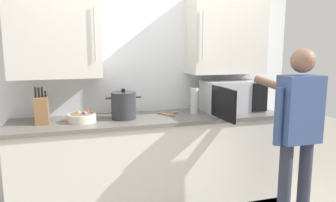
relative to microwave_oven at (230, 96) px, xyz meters
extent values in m
cube|color=silver|center=(-0.83, 0.32, 0.29)|extent=(3.24, 0.10, 2.77)
cube|color=beige|center=(-1.65, 0.11, 0.61)|extent=(0.78, 0.32, 0.76)
cylinder|color=#B7BABF|center=(-1.32, -0.07, 0.61)|extent=(0.01, 0.01, 0.46)
cube|color=beige|center=(-0.01, 0.11, 0.61)|extent=(0.78, 0.32, 0.76)
cylinder|color=#B7BABF|center=(-0.34, -0.07, 0.61)|extent=(0.01, 0.01, 0.46)
cube|color=beige|center=(-0.83, -0.03, -0.64)|extent=(2.49, 0.57, 0.91)
cube|color=#605B56|center=(-0.83, -0.03, -0.17)|extent=(2.53, 0.61, 0.03)
cube|color=#B7BABF|center=(0.03, 0.02, 0.00)|extent=(0.59, 0.34, 0.31)
cube|color=beige|center=(-0.05, 0.01, 0.00)|extent=(0.38, 0.29, 0.25)
cube|color=black|center=(0.24, -0.16, 0.00)|extent=(0.17, 0.01, 0.28)
cube|color=black|center=(-0.26, -0.37, 0.00)|extent=(0.03, 0.43, 0.28)
cylinder|color=#A37547|center=(-0.68, 0.00, -0.14)|extent=(0.12, 0.20, 0.01)
ellipsoid|color=#A37547|center=(-0.55, 0.07, -0.14)|extent=(0.08, 0.07, 0.02)
cylinder|color=beige|center=(-1.46, -0.05, -0.12)|extent=(0.25, 0.25, 0.07)
cylinder|color=#6B6659|center=(-1.46, -0.05, -0.10)|extent=(0.20, 0.20, 0.05)
sphere|color=red|center=(-1.41, -0.02, -0.09)|extent=(0.05, 0.05, 0.05)
sphere|color=#511E5B|center=(-1.44, -0.07, -0.09)|extent=(0.04, 0.04, 0.04)
sphere|color=orange|center=(-1.49, -0.01, -0.09)|extent=(0.05, 0.05, 0.05)
sphere|color=#5B9333|center=(-1.43, -0.04, -0.09)|extent=(0.05, 0.05, 0.05)
cylinder|color=#B7BABF|center=(-0.39, -0.01, -0.04)|extent=(0.08, 0.08, 0.22)
cylinder|color=#B7BABF|center=(-0.39, -0.01, 0.08)|extent=(0.08, 0.08, 0.03)
cylinder|color=#2D2D33|center=(-1.09, -0.03, -0.04)|extent=(0.22, 0.22, 0.23)
cylinder|color=#2D2D33|center=(-1.09, -0.03, 0.08)|extent=(0.23, 0.23, 0.02)
cylinder|color=black|center=(-1.09, -0.03, 0.11)|extent=(0.04, 0.04, 0.03)
cylinder|color=#2D2D33|center=(-1.22, -0.03, 0.04)|extent=(0.05, 0.02, 0.02)
cylinder|color=#2D2D33|center=(-0.95, -0.03, 0.04)|extent=(0.05, 0.02, 0.02)
cube|color=brown|center=(-1.78, -0.01, -0.04)|extent=(0.11, 0.15, 0.23)
cylinder|color=black|center=(-1.82, -0.04, 0.12)|extent=(0.02, 0.02, 0.09)
cylinder|color=black|center=(-1.80, -0.04, 0.12)|extent=(0.02, 0.02, 0.09)
cylinder|color=black|center=(-1.77, -0.04, 0.12)|extent=(0.02, 0.02, 0.09)
cylinder|color=black|center=(-1.75, -0.04, 0.10)|extent=(0.02, 0.02, 0.06)
cylinder|color=#282D3D|center=(0.16, -0.72, -0.69)|extent=(0.11, 0.11, 0.80)
cylinder|color=#282D3D|center=(0.36, -0.72, -0.69)|extent=(0.11, 0.11, 0.80)
cube|color=#334775|center=(0.26, -0.72, -0.01)|extent=(0.34, 0.20, 0.56)
sphere|color=brown|center=(0.26, -0.72, 0.39)|extent=(0.20, 0.20, 0.20)
cylinder|color=brown|center=(0.26, -0.52, 0.13)|extent=(0.41, 0.47, 0.22)
cylinder|color=#334775|center=(0.06, -0.72, -0.06)|extent=(0.07, 0.07, 0.48)
camera|label=1|loc=(-1.56, -2.96, 0.51)|focal=35.28mm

